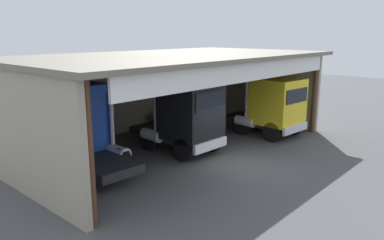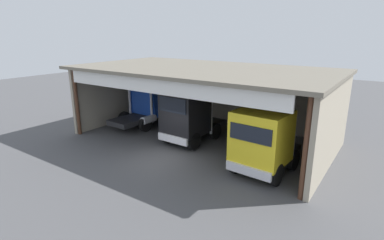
# 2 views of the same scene
# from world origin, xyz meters

# --- Properties ---
(ground_plane) EXTENTS (80.00, 80.00, 0.00)m
(ground_plane) POSITION_xyz_m (0.00, 0.00, 0.00)
(ground_plane) COLOR #4C4C4F
(ground_plane) RESTS_ON ground
(workshop_shed) EXTENTS (16.37, 9.18, 4.78)m
(workshop_shed) POSITION_xyz_m (0.00, 5.12, 3.38)
(workshop_shed) COLOR #9E937F
(workshop_shed) RESTS_ON ground
(truck_blue_right_bay) EXTENTS (2.78, 5.24, 3.70)m
(truck_blue_right_bay) POSITION_xyz_m (-5.24, 4.95, 1.94)
(truck_blue_right_bay) COLOR #1E47B7
(truck_blue_right_bay) RESTS_ON ground
(truck_black_center_bay) EXTENTS (2.54, 5.14, 3.76)m
(truck_black_center_bay) POSITION_xyz_m (-0.36, 3.04, 1.96)
(truck_black_center_bay) COLOR black
(truck_black_center_bay) RESTS_ON ground
(truck_yellow_yard_outside) EXTENTS (2.69, 4.64, 3.32)m
(truck_yellow_yard_outside) POSITION_xyz_m (5.28, 1.51, 1.76)
(truck_yellow_yard_outside) COLOR yellow
(truck_yellow_yard_outside) RESTS_ON ground
(oil_drum) EXTENTS (0.58, 0.58, 0.90)m
(oil_drum) POSITION_xyz_m (2.00, 7.56, 0.45)
(oil_drum) COLOR #B21E19
(oil_drum) RESTS_ON ground
(tool_cart) EXTENTS (0.90, 0.60, 1.00)m
(tool_cart) POSITION_xyz_m (2.28, 6.72, 0.50)
(tool_cart) COLOR #1E59A5
(tool_cart) RESTS_ON ground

